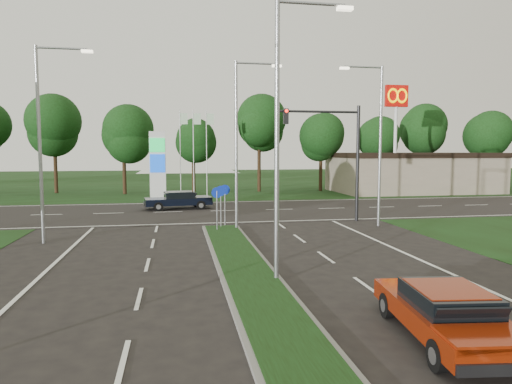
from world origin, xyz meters
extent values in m
plane|color=black|center=(0.00, 0.00, 0.00)|extent=(160.00, 160.00, 0.00)
cube|color=black|center=(0.00, 55.00, 0.00)|extent=(160.00, 50.00, 0.02)
cube|color=black|center=(0.00, 24.00, 0.00)|extent=(160.00, 12.00, 0.02)
cube|color=slate|center=(0.00, 4.00, 0.06)|extent=(2.00, 26.00, 0.12)
cube|color=gray|center=(22.00, 36.00, 2.00)|extent=(16.00, 9.00, 4.00)
cylinder|color=gray|center=(0.80, 6.00, 4.50)|extent=(0.16, 0.16, 9.00)
cylinder|color=gray|center=(1.90, 6.00, 8.90)|extent=(2.20, 0.10, 0.10)
cube|color=#FFF2CC|center=(3.00, 6.00, 8.80)|extent=(0.50, 0.22, 0.12)
cylinder|color=gray|center=(0.80, 16.00, 4.50)|extent=(0.16, 0.16, 9.00)
cylinder|color=gray|center=(1.90, 16.00, 8.90)|extent=(2.20, 0.10, 0.10)
cube|color=#FFF2CC|center=(3.00, 16.00, 8.80)|extent=(0.50, 0.22, 0.12)
cylinder|color=gray|center=(-8.50, 14.00, 4.50)|extent=(0.16, 0.16, 9.00)
cylinder|color=gray|center=(-7.40, 14.00, 8.90)|extent=(2.20, 0.10, 0.10)
cube|color=#FFF2CC|center=(-6.30, 14.00, 8.80)|extent=(0.50, 0.22, 0.12)
cylinder|color=gray|center=(9.00, 16.00, 4.50)|extent=(0.16, 0.16, 9.00)
cylinder|color=gray|center=(7.90, 16.00, 8.90)|extent=(2.20, 0.10, 0.10)
cube|color=#FFF2CC|center=(6.80, 16.00, 8.80)|extent=(0.50, 0.22, 0.12)
cylinder|color=black|center=(8.50, 18.00, 3.50)|extent=(0.20, 0.20, 7.00)
cylinder|color=black|center=(6.00, 18.00, 6.60)|extent=(5.00, 0.14, 0.14)
cube|color=black|center=(4.00, 18.00, 6.30)|extent=(0.28, 0.28, 0.90)
sphere|color=#FF190C|center=(4.00, 17.82, 6.60)|extent=(0.20, 0.20, 0.20)
cylinder|color=gray|center=(-0.30, 15.50, 1.10)|extent=(0.06, 0.06, 2.20)
cylinder|color=#0C26A5|center=(-0.30, 15.50, 2.10)|extent=(0.56, 0.04, 0.56)
cylinder|color=gray|center=(0.00, 16.50, 1.10)|extent=(0.06, 0.06, 2.20)
cylinder|color=#0C26A5|center=(0.00, 16.50, 2.10)|extent=(0.56, 0.04, 0.56)
cylinder|color=gray|center=(0.30, 17.20, 1.10)|extent=(0.06, 0.06, 2.20)
cylinder|color=#0C26A5|center=(0.30, 17.20, 2.10)|extent=(0.56, 0.04, 0.56)
cube|color=silver|center=(-4.00, 33.00, 3.00)|extent=(1.40, 0.30, 6.00)
cube|color=#0CA53F|center=(-4.00, 32.82, 4.80)|extent=(1.30, 0.08, 1.20)
cube|color=#0C3FBF|center=(-4.00, 32.82, 3.20)|extent=(1.30, 0.08, 1.60)
cylinder|color=silver|center=(-2.00, 34.00, 4.00)|extent=(0.08, 0.08, 8.00)
cube|color=#B2D8B2|center=(-1.65, 34.00, 7.20)|extent=(0.70, 0.02, 1.00)
cylinder|color=silver|center=(-0.80, 34.00, 4.00)|extent=(0.08, 0.08, 8.00)
cube|color=#B2D8B2|center=(-0.45, 34.00, 7.20)|extent=(0.70, 0.02, 1.00)
cylinder|color=silver|center=(0.40, 34.00, 4.00)|extent=(0.08, 0.08, 8.00)
cube|color=#B2D8B2|center=(0.75, 34.00, 7.20)|extent=(0.70, 0.02, 1.00)
cylinder|color=silver|center=(18.00, 32.00, 5.00)|extent=(0.30, 0.30, 10.00)
cube|color=#BF0C07|center=(18.00, 32.00, 9.40)|extent=(2.20, 0.35, 2.00)
torus|color=#FFC600|center=(17.55, 31.78, 9.40)|extent=(1.06, 0.16, 1.06)
torus|color=#FFC600|center=(18.45, 31.78, 9.40)|extent=(1.06, 0.16, 1.06)
cylinder|color=black|center=(0.00, 40.00, 2.20)|extent=(0.36, 0.36, 4.40)
sphere|color=black|center=(0.00, 40.00, 6.50)|extent=(6.00, 6.00, 6.00)
sphere|color=black|center=(0.30, 39.80, 7.50)|extent=(4.80, 4.80, 4.80)
cube|color=maroon|center=(3.57, 0.83, 0.56)|extent=(2.37, 4.70, 0.46)
cube|color=black|center=(3.56, 0.75, 1.01)|extent=(1.79, 2.16, 0.43)
cube|color=maroon|center=(3.56, 0.75, 1.22)|extent=(1.66, 1.79, 0.04)
cylinder|color=black|center=(2.90, 2.37, 0.32)|extent=(0.28, 0.66, 0.64)
cylinder|color=black|center=(4.58, 2.17, 0.32)|extent=(0.28, 0.66, 0.64)
cylinder|color=black|center=(2.56, -0.50, 0.32)|extent=(0.28, 0.66, 0.64)
cube|color=black|center=(-2.28, 25.57, 0.59)|extent=(4.97, 2.55, 0.49)
cube|color=black|center=(-2.18, 25.58, 1.06)|extent=(2.29, 1.91, 0.45)
cube|color=black|center=(-2.18, 25.58, 1.29)|extent=(1.90, 1.77, 0.04)
cylinder|color=black|center=(-3.67, 24.48, 0.34)|extent=(0.69, 0.30, 0.67)
cylinder|color=black|center=(-3.90, 26.25, 0.34)|extent=(0.69, 0.30, 0.67)
cylinder|color=black|center=(-0.65, 24.88, 0.34)|extent=(0.69, 0.30, 0.67)
cylinder|color=black|center=(-0.89, 26.65, 0.34)|extent=(0.69, 0.30, 0.67)
camera|label=1|loc=(-2.37, -8.27, 4.27)|focal=32.00mm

